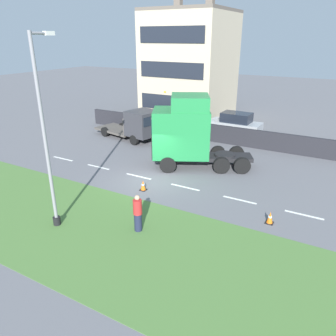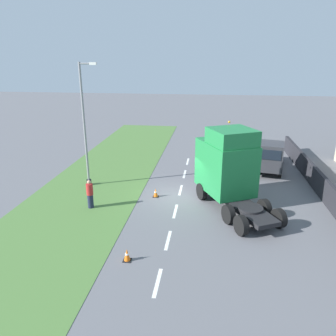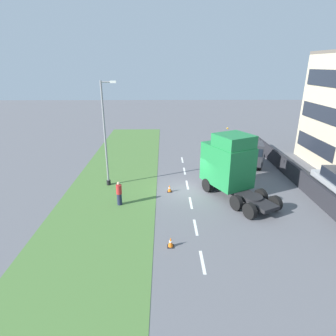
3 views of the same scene
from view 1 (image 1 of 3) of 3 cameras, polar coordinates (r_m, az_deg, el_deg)
ground_plane at (r=19.75m, az=-2.97°, el=-1.97°), size 120.00×120.00×0.00m
grass_verge at (r=15.59m, az=-14.92°, el=-9.69°), size 7.00×44.00×0.01m
lane_markings at (r=19.41m, az=-1.22°, el=-2.38°), size 0.16×17.80×0.00m
boundary_wall at (r=27.10m, az=7.20°, el=6.16°), size 0.25×24.00×1.42m
building_block at (r=35.48m, az=3.93°, el=17.45°), size 8.39×7.76×11.60m
lorry_cab at (r=21.01m, az=3.02°, el=6.27°), size 5.01×6.58×4.81m
flatbed_truck at (r=26.84m, az=-5.19°, el=7.51°), size 3.43×6.41×2.55m
parked_car at (r=28.11m, az=11.57°, el=7.18°), size 2.07×4.36×2.17m
lamp_post at (r=14.52m, az=-20.30°, el=3.82°), size 1.28×0.33×8.21m
pedestrian at (r=14.39m, az=-5.29°, el=-7.90°), size 0.39×0.39×1.74m
traffic_cone_lead at (r=18.31m, az=-4.36°, el=-3.04°), size 0.36×0.36×0.58m
traffic_cone_trailing at (r=15.86m, az=17.33°, el=-8.26°), size 0.36×0.36×0.58m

